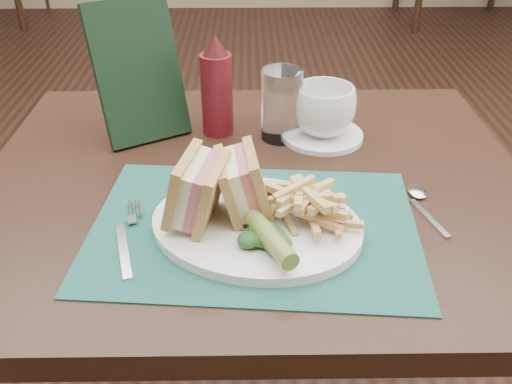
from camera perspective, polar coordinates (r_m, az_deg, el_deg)
The scene contains 17 objects.
floor at distance 1.79m, azimuth -0.33°, elevation -11.04°, with size 7.00×7.00×0.00m, color black.
wall_back at distance 4.96m, azimuth -0.74°, elevation 17.96°, with size 6.00×6.00×0.00m, color tan.
table_main at distance 1.17m, azimuth -0.15°, elevation -14.50°, with size 0.90×0.75×0.75m, color black, non-canonical shape.
placemat at distance 0.82m, azimuth -0.18°, elevation -3.55°, with size 0.46×0.33×0.00m, color #174C41.
plate at distance 0.81m, azimuth 0.03°, elevation -3.39°, with size 0.30×0.24×0.01m, color white, non-canonical shape.
sandwich_half_a at distance 0.79m, azimuth -7.40°, elevation 0.45°, with size 0.06×0.10×0.09m, color tan, non-canonical shape.
sandwich_half_b at distance 0.79m, azimuth -2.81°, elevation 0.86°, with size 0.06×0.10×0.09m, color tan, non-canonical shape.
kale_garnish at distance 0.75m, azimuth 0.88°, elevation -4.52°, with size 0.11×0.08×0.03m, color #173D16, non-canonical shape.
pickle_spear at distance 0.74m, azimuth 1.36°, elevation -4.50°, with size 0.02×0.02×0.12m, color olive.
fries_pile at distance 0.80m, azimuth 4.74°, elevation -0.64°, with size 0.18×0.20×0.06m, color tan, non-canonical shape.
fork at distance 0.81m, azimuth -12.75°, elevation -4.22°, with size 0.03×0.17×0.01m, color silver, non-canonical shape.
spoon at distance 0.89m, azimuth 16.54°, elevation -1.43°, with size 0.03×0.15×0.01m, color silver, non-canonical shape.
saucer at distance 1.07m, azimuth 6.63°, elevation 5.65°, with size 0.15×0.15×0.01m, color white.
coffee_cup at distance 1.05m, azimuth 6.80°, elevation 8.11°, with size 0.11×0.11×0.09m, color white.
drinking_glass at distance 1.04m, azimuth 2.59°, elevation 8.71°, with size 0.07×0.07×0.13m, color white.
ketchup_bottle at distance 1.05m, azimuth -3.97°, elevation 10.60°, with size 0.06×0.06×0.19m, color #540E15, non-canonical shape.
check_presenter at distance 1.05m, azimuth -11.70°, elevation 11.70°, with size 0.15×0.02×0.25m, color black.
Camera 1 is at (-0.01, -1.30, 1.23)m, focal length 40.00 mm.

